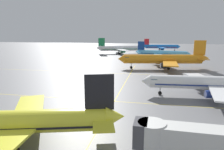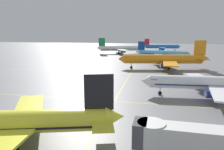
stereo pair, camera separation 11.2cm
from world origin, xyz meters
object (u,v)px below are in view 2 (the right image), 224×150
(airliner_third_row, at_px, (164,59))
(airliner_far_left_stand, at_px, (162,53))
(airliner_second_row, at_px, (209,83))
(airliner_far_right_stand, at_px, (121,48))
(airliner_distant_taxiway, at_px, (161,47))
(airliner_front_gate, at_px, (10,122))
(jet_bridge, at_px, (193,139))

(airliner_third_row, height_order, airliner_far_left_stand, airliner_third_row)
(airliner_second_row, height_order, airliner_far_right_stand, airliner_far_right_stand)
(airliner_second_row, xyz_separation_m, airliner_far_left_stand, (-9.17, 75.33, 0.03))
(airliner_far_left_stand, distance_m, airliner_far_right_stand, 40.67)
(airliner_far_left_stand, height_order, airliner_distant_taxiway, airliner_distant_taxiway)
(airliner_far_left_stand, xyz_separation_m, airliner_distant_taxiway, (1.74, 62.72, 0.00))
(airliner_front_gate, distance_m, airliner_second_row, 45.11)
(airliner_far_right_stand, xyz_separation_m, airliner_distant_taxiway, (31.19, 34.66, -0.50))
(airliner_far_left_stand, xyz_separation_m, airliner_far_right_stand, (-29.45, 28.06, 0.50))
(airliner_front_gate, distance_m, airliner_distant_taxiway, 170.32)
(airliner_third_row, height_order, jet_bridge, airliner_third_row)
(airliner_far_left_stand, relative_size, airliner_far_right_stand, 0.90)
(airliner_second_row, xyz_separation_m, airliner_distant_taxiway, (-7.43, 138.05, 0.04))
(airliner_distant_taxiway, height_order, jet_bridge, airliner_distant_taxiway)
(airliner_second_row, xyz_separation_m, airliner_far_right_stand, (-38.61, 103.38, 0.53))
(airliner_front_gate, relative_size, airliner_far_left_stand, 0.97)
(airliner_distant_taxiway, bearing_deg, airliner_front_gate, -98.78)
(airliner_front_gate, relative_size, jet_bridge, 1.99)
(airliner_far_right_stand, xyz_separation_m, jet_bridge, (29.51, -134.47, -0.04))
(airliner_front_gate, xyz_separation_m, airliner_far_left_stand, (24.26, 105.61, 0.09))
(airliner_far_right_stand, bearing_deg, airliner_distant_taxiway, 48.02)
(airliner_front_gate, xyz_separation_m, airliner_distant_taxiway, (26.00, 168.33, 0.09))
(airliner_third_row, bearing_deg, airliner_distant_taxiway, 88.91)
(airliner_far_right_stand, bearing_deg, airliner_second_row, -69.52)
(airliner_third_row, distance_m, airliner_far_right_stand, 69.58)
(airliner_distant_taxiway, bearing_deg, airliner_far_left_stand, -91.59)
(airliner_front_gate, relative_size, airliner_second_row, 0.97)
(airliner_far_right_stand, height_order, jet_bridge, airliner_far_right_stand)
(airliner_second_row, relative_size, airliner_third_row, 0.83)
(airliner_far_left_stand, bearing_deg, airliner_far_right_stand, 136.39)
(airliner_far_left_stand, distance_m, jet_bridge, 106.41)
(jet_bridge, bearing_deg, airliner_front_gate, 178.11)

